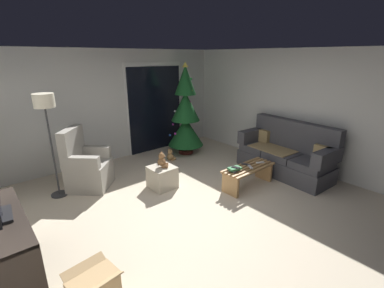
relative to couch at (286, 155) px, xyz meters
The scene contains 19 objects.
ground_plane 2.35m from the couch, behind, with size 7.00×7.00×0.00m, color beige.
wall_back 3.97m from the couch, 126.70° to the left, with size 5.72×0.12×2.50m, color beige.
wall_right 1.01m from the couch, ahead, with size 0.12×6.00×2.50m, color beige.
patio_door_frame 3.34m from the couch, 111.49° to the left, with size 1.60×0.02×2.20m, color silver.
patio_door_glass 3.31m from the couch, 111.60° to the left, with size 1.50×0.02×2.10m, color black.
couch is the anchor object (origin of this frame).
coffee_table 1.11m from the couch, behind, with size 1.10×0.40×0.40m.
remote_graphite 1.09m from the couch, behind, with size 0.04×0.16×0.02m, color #333338.
remote_silver 1.11m from the couch, behind, with size 0.04×0.16×0.02m, color #ADADB2.
remote_white 0.80m from the couch, behind, with size 0.04×0.16×0.02m, color silver.
book_stack 1.45m from the couch, behind, with size 0.26×0.18×0.06m.
cell_phone 1.45m from the couch, behind, with size 0.07×0.14×0.01m, color black.
christmas_tree 2.49m from the couch, 109.92° to the left, with size 0.87×0.87×2.22m.
armchair 3.94m from the couch, 149.25° to the left, with size 0.97×0.97×1.13m.
floor_lamp 4.54m from the couch, 152.43° to the left, with size 0.32×0.32×1.78m.
media_shelf 4.86m from the couch, behind, with size 0.40×1.40×0.81m.
ottoman 2.60m from the couch, 154.73° to the left, with size 0.44×0.44×0.41m, color #B2A893.
teddy_bear_chestnut 2.58m from the couch, 154.79° to the left, with size 0.22×0.21×0.29m.
teddy_bear_honey_by_tree 2.56m from the couch, 124.24° to the left, with size 0.20×0.20×0.29m.
Camera 1 is at (-2.55, -2.77, 2.35)m, focal length 25.21 mm.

